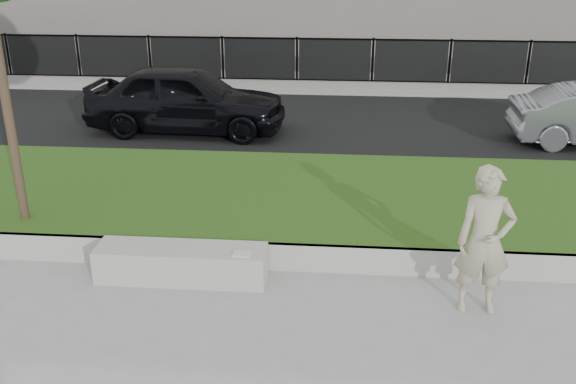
# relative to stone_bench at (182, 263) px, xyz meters

# --- Properties ---
(ground) EXTENTS (90.00, 90.00, 0.00)m
(ground) POSITION_rel_stone_bench_xyz_m (1.33, -0.68, -0.23)
(ground) COLOR gray
(ground) RESTS_ON ground
(grass_bank) EXTENTS (34.00, 4.00, 0.40)m
(grass_bank) POSITION_rel_stone_bench_xyz_m (1.33, 2.32, -0.03)
(grass_bank) COLOR #18390E
(grass_bank) RESTS_ON ground
(grass_kerb) EXTENTS (34.00, 0.08, 0.40)m
(grass_kerb) POSITION_rel_stone_bench_xyz_m (1.33, 0.36, -0.03)
(grass_kerb) COLOR #A7A49C
(grass_kerb) RESTS_ON ground
(street) EXTENTS (34.00, 7.00, 0.04)m
(street) POSITION_rel_stone_bench_xyz_m (1.33, 7.82, -0.21)
(street) COLOR black
(street) RESTS_ON ground
(far_pavement) EXTENTS (34.00, 3.00, 0.12)m
(far_pavement) POSITION_rel_stone_bench_xyz_m (1.33, 12.32, -0.17)
(far_pavement) COLOR gray
(far_pavement) RESTS_ON ground
(iron_fence) EXTENTS (32.00, 0.30, 1.50)m
(iron_fence) POSITION_rel_stone_bench_xyz_m (1.33, 11.32, 0.31)
(iron_fence) COLOR slate
(iron_fence) RESTS_ON far_pavement
(stone_bench) EXTENTS (2.28, 0.57, 0.47)m
(stone_bench) POSITION_rel_stone_bench_xyz_m (0.00, 0.00, 0.00)
(stone_bench) COLOR #A7A49C
(stone_bench) RESTS_ON ground
(man) EXTENTS (0.69, 0.46, 1.87)m
(man) POSITION_rel_stone_bench_xyz_m (3.83, -0.43, 0.70)
(man) COLOR tan
(man) RESTS_ON ground
(book) EXTENTS (0.24, 0.18, 0.03)m
(book) POSITION_rel_stone_bench_xyz_m (0.85, -0.14, 0.25)
(book) COLOR beige
(book) RESTS_ON stone_bench
(car_dark) EXTENTS (4.66, 2.06, 1.56)m
(car_dark) POSITION_rel_stone_bench_xyz_m (-1.51, 6.82, 0.59)
(car_dark) COLOR black
(car_dark) RESTS_ON street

